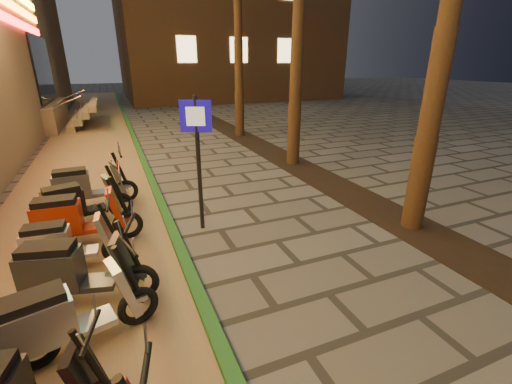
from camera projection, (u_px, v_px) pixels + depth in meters
name	position (u px, v px, depth m)	size (l,w,h in m)	color
ground	(308.00, 354.00, 3.88)	(120.00, 120.00, 0.00)	#474442
parking_strip	(88.00, 160.00, 11.56)	(3.40, 60.00, 0.01)	#8C7251
green_curb	(141.00, 154.00, 12.16)	(0.18, 60.00, 0.10)	#215A22
planting_strip	(327.00, 181.00, 9.49)	(1.20, 40.00, 0.02)	black
pedestrian_sign	(198.00, 146.00, 6.26)	(0.53, 0.25, 2.57)	black
scooter_5	(65.00, 317.00, 3.72)	(1.65, 0.83, 1.17)	black
scooter_6	(73.00, 271.00, 4.51)	(1.72, 0.84, 1.21)	black
scooter_7	(65.00, 244.00, 5.30)	(1.52, 0.53, 1.07)	black
scooter_8	(75.00, 218.00, 6.00)	(1.76, 0.62, 1.24)	black
scooter_9	(79.00, 203.00, 6.74)	(1.66, 0.84, 1.18)	black
scooter_10	(86.00, 186.00, 7.61)	(1.74, 0.61, 1.23)	black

